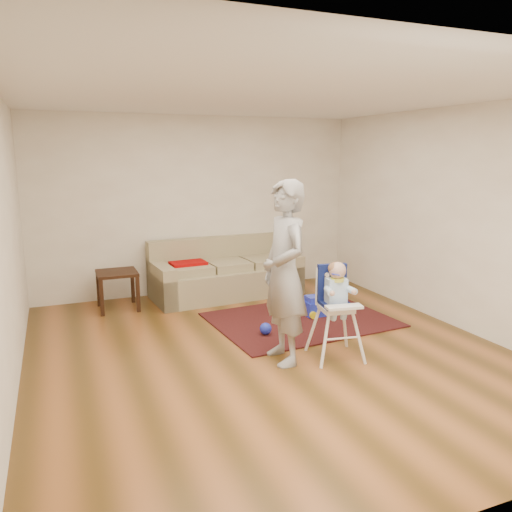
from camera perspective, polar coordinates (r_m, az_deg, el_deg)
name	(u,v)px	position (r m, az deg, el deg)	size (l,w,h in m)	color
ground	(270,352)	(5.56, 1.58, -10.93)	(5.50, 5.50, 0.00)	#4E3513
room_envelope	(252,177)	(5.62, -0.49, 9.01)	(5.04, 5.52, 2.72)	beige
sofa	(227,268)	(7.58, -3.39, -1.38)	(2.29, 1.07, 0.86)	tan
side_table	(118,290)	(7.21, -15.52, -3.80)	(0.54, 0.54, 0.54)	black
area_rug	(301,320)	(6.58, 5.11, -7.26)	(2.22, 1.66, 0.02)	black
ride_on_toy	(318,300)	(6.71, 7.15, -5.03)	(0.37, 0.26, 0.41)	#1F31D6
toy_ball	(266,329)	(6.00, 1.11, -8.30)	(0.14, 0.14, 0.14)	#1F31D6
high_chair	(336,312)	(5.33, 9.12, -6.31)	(0.55, 0.55, 1.05)	white
adult	(284,273)	(5.07, 3.26, -1.96)	(0.69, 0.45, 1.89)	gray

